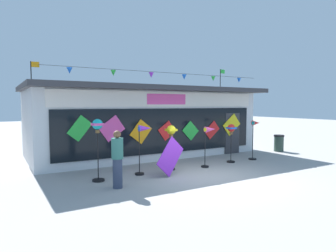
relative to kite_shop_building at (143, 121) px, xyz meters
name	(u,v)px	position (x,y,z in m)	size (l,w,h in m)	color
ground_plane	(209,177)	(-0.21, -5.48, -1.63)	(80.00, 80.00, 0.00)	#9E9B99
kite_shop_building	(143,121)	(0.00, 0.00, 0.00)	(10.88, 5.43, 4.45)	silver
wind_spinner_far_left	(98,134)	(-3.58, -4.16, -0.14)	(0.39, 0.39, 1.97)	black
wind_spinner_left	(144,138)	(-1.93, -4.04, -0.35)	(0.63, 0.34, 1.72)	black
wind_spinner_center_left	(171,134)	(-0.75, -3.94, -0.29)	(0.35, 0.35, 1.66)	black
wind_spinner_center_right	(209,136)	(0.81, -4.23, -0.40)	(0.69, 0.30, 1.58)	black
wind_spinner_right	(231,133)	(2.13, -4.02, -0.40)	(0.34, 0.34, 1.61)	black
wind_spinner_far_right	(255,133)	(3.51, -4.02, -0.47)	(0.55, 0.34, 1.73)	black
person_near_camera	(117,159)	(-3.33, -5.20, -0.77)	(0.34, 0.34, 1.68)	#333D56
trash_bin	(279,143)	(6.31, -3.06, -1.19)	(0.52, 0.52, 0.86)	#2D4238
display_kite_on_ground	(170,156)	(-1.21, -4.65, -0.97)	(0.68, 0.03, 1.24)	purple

